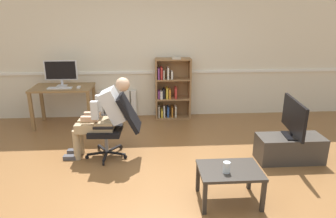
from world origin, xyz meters
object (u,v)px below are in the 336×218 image
person_seated (103,116)px  bookshelf (171,90)px  drinking_glass (227,167)px  radiator (117,104)px  office_chair (116,124)px  computer_mouse (79,87)px  coffee_table (230,173)px  imac_monitor (61,71)px  keyboard (60,88)px  tv_stand (290,148)px  tv_screen (294,118)px  computer_desk (63,93)px

person_seated → bookshelf: bearing=149.4°
person_seated → drinking_glass: person_seated is taller
radiator → office_chair: (0.16, -1.79, 0.24)m
computer_mouse → radiator: bearing=39.0°
bookshelf → person_seated: bookshelf is taller
coffee_table → drinking_glass: drinking_glass is taller
imac_monitor → computer_mouse: 0.48m
person_seated → coffee_table: bearing=54.7°
imac_monitor → keyboard: size_ratio=1.39×
computer_mouse → radiator: (0.63, 0.51, -0.49)m
keyboard → bookshelf: size_ratio=0.35×
office_chair → tv_stand: 2.56m
keyboard → drinking_glass: size_ratio=3.46×
computer_mouse → keyboard: bearing=-176.6°
tv_screen → bookshelf: bearing=44.8°
office_chair → tv_screen: (2.52, -0.31, 0.14)m
radiator → person_seated: size_ratio=0.64×
office_chair → tv_stand: bearing=86.1°
keyboard → person_seated: bearing=-53.1°
office_chair → coffee_table: office_chair is taller
imac_monitor → coffee_table: imac_monitor is taller
imac_monitor → drinking_glass: bearing=-48.6°
person_seated → coffee_table: (1.56, -1.24, -0.30)m
bookshelf → coffee_table: (0.45, -2.92, -0.23)m
bookshelf → tv_screen: bearing=-51.6°
computer_desk → keyboard: bearing=-94.5°
tv_stand → coffee_table: 1.47m
imac_monitor → keyboard: imac_monitor is taller
computer_mouse → coffee_table: 3.34m
office_chair → computer_mouse: bearing=-145.3°
person_seated → tv_stand: person_seated is taller
drinking_glass → person_seated: bearing=138.9°
tv_screen → coffee_table: bearing=135.1°
imac_monitor → coffee_table: size_ratio=0.86×
tv_screen → drinking_glass: tv_screen is taller
imac_monitor → office_chair: size_ratio=0.63×
drinking_glass → computer_desk: bearing=132.0°
computer_mouse → drinking_glass: 3.34m
computer_desk → radiator: 1.09m
bookshelf → radiator: (-1.09, 0.10, -0.30)m
keyboard → person_seated: size_ratio=0.36×
keyboard → tv_stand: keyboard is taller
radiator → tv_stand: bearing=-38.1°
radiator → person_seated: 1.82m
imac_monitor → office_chair: bearing=-52.5°
computer_desk → tv_screen: bearing=-25.2°
drinking_glass → bookshelf: bearing=97.3°
bookshelf → drinking_glass: (0.38, -2.99, -0.11)m
keyboard → computer_mouse: size_ratio=4.32×
tv_stand → drinking_glass: drinking_glass is taller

